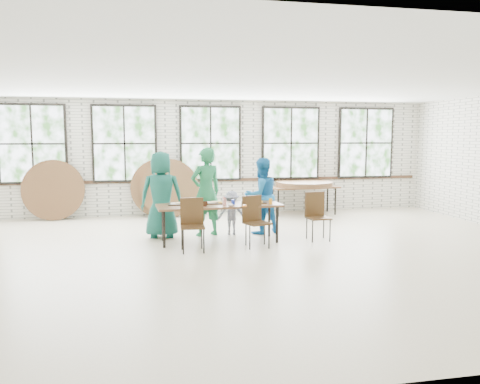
{
  "coord_description": "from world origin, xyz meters",
  "views": [
    {
      "loc": [
        -1.62,
        -7.85,
        2.04
      ],
      "look_at": [
        0.0,
        0.4,
        1.05
      ],
      "focal_mm": 35.0,
      "sensor_mm": 36.0,
      "label": 1
    }
  ],
  "objects_px": {
    "chair_near_right": "(255,217)",
    "storage_table": "(304,188)",
    "chair_near_left": "(192,220)",
    "dining_table": "(219,207)"
  },
  "relations": [
    {
      "from": "chair_near_right",
      "to": "chair_near_left",
      "type": "bearing_deg",
      "value": 165.14
    },
    {
      "from": "dining_table",
      "to": "chair_near_left",
      "type": "relative_size",
      "value": 2.57
    },
    {
      "from": "chair_near_left",
      "to": "storage_table",
      "type": "bearing_deg",
      "value": 48.87
    },
    {
      "from": "chair_near_left",
      "to": "chair_near_right",
      "type": "relative_size",
      "value": 1.0
    },
    {
      "from": "dining_table",
      "to": "chair_near_right",
      "type": "bearing_deg",
      "value": -42.67
    },
    {
      "from": "dining_table",
      "to": "chair_near_left",
      "type": "height_order",
      "value": "chair_near_left"
    },
    {
      "from": "storage_table",
      "to": "dining_table",
      "type": "bearing_deg",
      "value": -138.69
    },
    {
      "from": "dining_table",
      "to": "storage_table",
      "type": "xyz_separation_m",
      "value": [
        2.7,
        2.87,
        -0.0
      ]
    },
    {
      "from": "chair_near_right",
      "to": "storage_table",
      "type": "distance_m",
      "value": 3.96
    },
    {
      "from": "chair_near_left",
      "to": "chair_near_right",
      "type": "bearing_deg",
      "value": 7.92
    }
  ]
}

